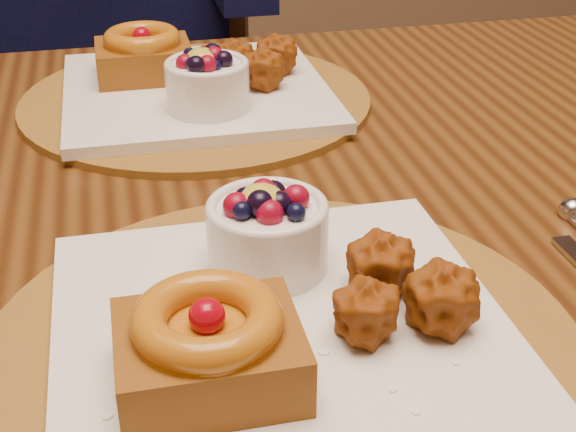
% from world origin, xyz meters
% --- Properties ---
extents(dining_table, '(1.60, 0.90, 0.76)m').
position_xyz_m(dining_table, '(-0.01, -0.00, 0.68)').
color(dining_table, '#371C0A').
rests_on(dining_table, ground).
extents(place_setting_near, '(0.38, 0.38, 0.08)m').
position_xyz_m(place_setting_near, '(-0.02, -0.22, 0.78)').
color(place_setting_near, brown).
rests_on(place_setting_near, dining_table).
extents(place_setting_far, '(0.38, 0.38, 0.08)m').
position_xyz_m(place_setting_far, '(-0.02, 0.21, 0.78)').
color(place_setting_far, brown).
rests_on(place_setting_far, dining_table).
extents(chair_far, '(0.56, 0.56, 0.90)m').
position_xyz_m(chair_far, '(-0.08, 0.91, 0.50)').
color(chair_far, black).
rests_on(chair_far, ground).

